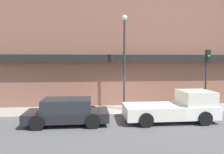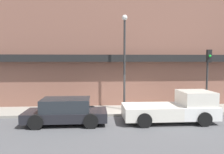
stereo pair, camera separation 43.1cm
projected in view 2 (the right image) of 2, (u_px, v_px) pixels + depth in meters
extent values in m
plane|color=#4C4C4F|center=(126.00, 116.00, 13.40)|extent=(80.00, 80.00, 0.00)
cube|color=gray|center=(123.00, 110.00, 14.69)|extent=(36.00, 2.61, 0.16)
cube|color=brown|center=(119.00, 41.00, 17.11)|extent=(19.80, 3.00, 9.89)
cube|color=black|center=(122.00, 58.00, 15.42)|extent=(18.22, 0.60, 0.50)
cube|color=white|center=(195.00, 111.00, 12.31)|extent=(2.04, 2.00, 0.70)
cube|color=silver|center=(196.00, 98.00, 12.26)|extent=(1.74, 1.84, 0.77)
cube|color=silver|center=(151.00, 111.00, 12.14)|extent=(3.07, 2.00, 0.70)
cylinder|color=black|center=(189.00, 111.00, 13.32)|extent=(0.76, 0.22, 0.76)
cylinder|color=black|center=(205.00, 119.00, 11.34)|extent=(0.76, 0.22, 0.76)
cylinder|color=black|center=(137.00, 111.00, 13.11)|extent=(0.76, 0.22, 0.76)
cylinder|color=black|center=(144.00, 120.00, 11.12)|extent=(0.76, 0.22, 0.76)
cube|color=black|center=(66.00, 115.00, 11.82)|extent=(4.40, 1.88, 0.49)
cube|color=#23282D|center=(66.00, 105.00, 11.78)|extent=(2.55, 1.69, 0.66)
cylinder|color=black|center=(92.00, 112.00, 12.86)|extent=(0.76, 0.22, 0.76)
cylinder|color=black|center=(91.00, 121.00, 10.99)|extent=(0.76, 0.22, 0.76)
cylinder|color=black|center=(45.00, 113.00, 12.67)|extent=(0.76, 0.22, 0.76)
cylinder|color=black|center=(36.00, 122.00, 10.80)|extent=(0.76, 0.22, 0.76)
cylinder|color=red|center=(61.00, 109.00, 13.90)|extent=(0.22, 0.22, 0.44)
sphere|color=red|center=(61.00, 104.00, 13.88)|extent=(0.21, 0.21, 0.21)
cylinder|color=#2D2D2D|center=(124.00, 66.00, 14.36)|extent=(0.14, 0.14, 5.87)
sphere|color=silver|center=(125.00, 18.00, 14.12)|extent=(0.36, 0.36, 0.36)
cylinder|color=#2D2D2D|center=(207.00, 81.00, 14.02)|extent=(0.12, 0.12, 3.95)
cube|color=black|center=(209.00, 56.00, 13.74)|extent=(0.28, 0.20, 0.80)
sphere|color=green|center=(210.00, 56.00, 13.62)|extent=(0.16, 0.16, 0.16)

